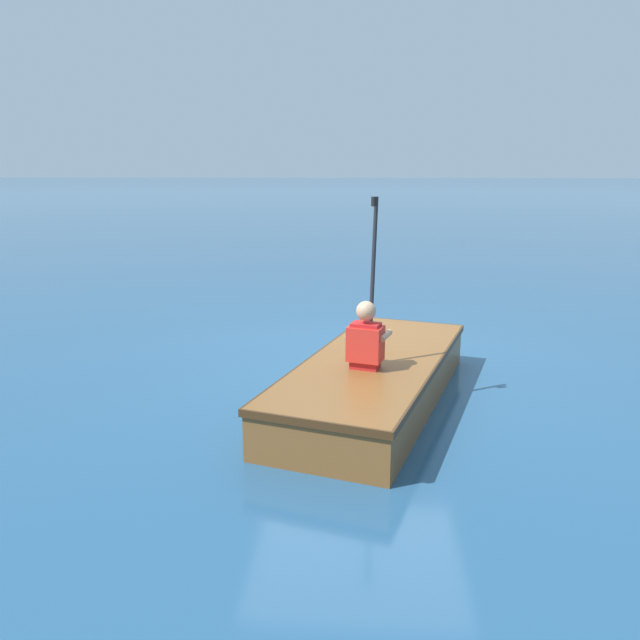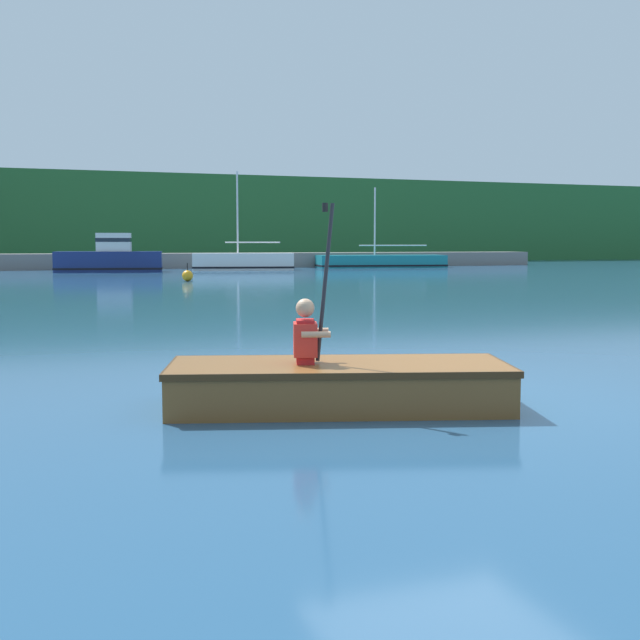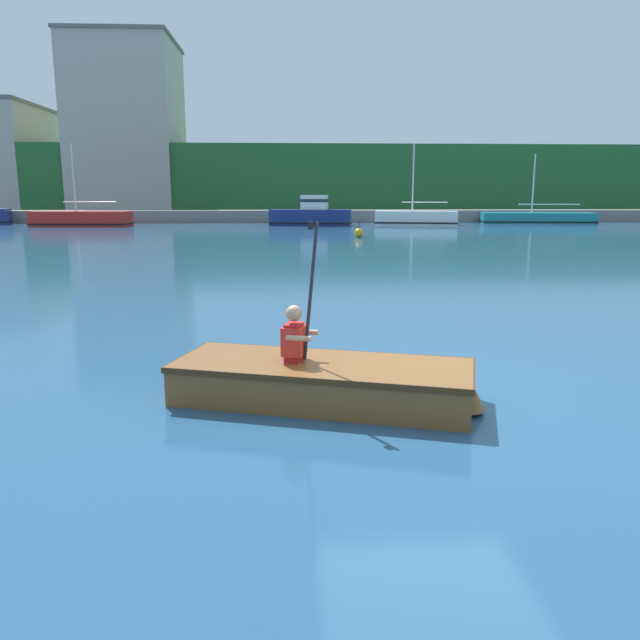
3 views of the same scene
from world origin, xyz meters
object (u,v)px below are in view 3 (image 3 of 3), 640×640
Objects in this scene: moored_boat_dock_center_far at (81,219)px; rowboat_foreground at (327,380)px; moored_boat_dock_east_inner at (416,218)px; moored_boat_dock_west_inner at (537,218)px; channel_buoy at (359,233)px; person_paddler at (295,335)px; moored_boat_dock_west_end at (311,215)px.

moored_boat_dock_center_far reaches higher than rowboat_foreground.
moored_boat_dock_west_inner is at bearing 11.70° from moored_boat_dock_east_inner.
moored_boat_dock_west_inner is 20.28m from channel_buoy.
moored_boat_dock_east_inner is 37.94m from rowboat_foreground.
moored_boat_dock_center_far is 38.82m from rowboat_foreground.
moored_boat_dock_east_inner is at bearing 76.53° from person_paddler.
moored_boat_dock_center_far is 1.10× the size of moored_boat_dock_east_inner.
moored_boat_dock_west_end is 15.23m from moored_boat_dock_center_far.
channel_buoy reaches higher than rowboat_foreground.
moored_boat_dock_west_inner is 1.27× the size of moored_boat_dock_center_far.
rowboat_foreground is (-17.81, -38.90, -0.12)m from moored_boat_dock_west_inner.
moored_boat_dock_west_end is 0.97× the size of moored_boat_dock_east_inner.
moored_boat_dock_center_far is 8.96× the size of channel_buoy.
moored_boat_dock_west_end reaches higher than person_paddler.
moored_boat_dock_west_end reaches higher than rowboat_foreground.
moored_boat_dock_east_inner is at bearing 77.04° from rowboat_foreground.
person_paddler is at bearing -115.05° from moored_boat_dock_west_inner.
moored_boat_dock_west_inner is at bearing 4.82° from moored_boat_dock_center_far.
moored_boat_dock_west_end is 11.67m from channel_buoy.
person_paddler is at bearing -98.01° from channel_buoy.
moored_boat_dock_center_far is 1.97× the size of rowboat_foreground.
moored_boat_dock_west_end is 0.69× the size of moored_boat_dock_west_inner.
moored_boat_dock_center_far is at bearing -179.43° from moored_boat_dock_west_end.
rowboat_foreground is at bearing -68.87° from moored_boat_dock_center_far.
moored_boat_dock_east_inner is at bearing 66.15° from channel_buoy.
channel_buoy is (3.48, 24.77, -0.47)m from person_paddler.
person_paddler reaches higher than channel_buoy.
moored_boat_dock_center_far reaches higher than moored_boat_dock_west_end.
person_paddler is 25.02m from channel_buoy.
channel_buoy is (-14.65, -14.03, -0.14)m from moored_boat_dock_west_inner.
channel_buoy is at bearing -113.85° from moored_boat_dock_east_inner.
moored_boat_dock_west_end is 7.31m from moored_boat_dock_east_inner.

